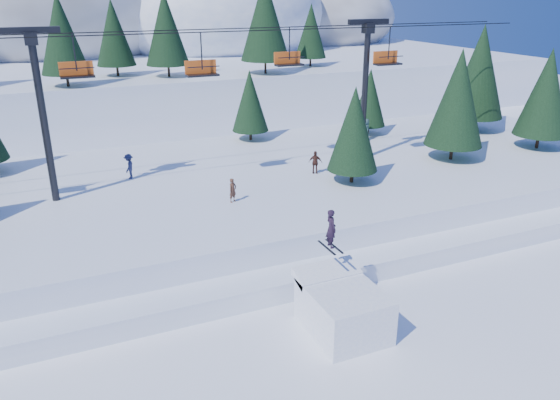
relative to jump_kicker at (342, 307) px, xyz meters
name	(u,v)px	position (x,y,z in m)	size (l,w,h in m)	color
ground	(317,367)	(-2.25, -1.96, -1.20)	(160.00, 160.00, 0.00)	white
mid_shelf	(198,198)	(-2.25, 16.04, 0.05)	(70.00, 22.00, 2.50)	white
berm	(249,271)	(-2.25, 6.04, -0.65)	(70.00, 6.00, 1.10)	white
mountain_ridge	(59,27)	(-7.34, 71.37, 8.45)	(119.00, 60.05, 26.46)	white
jump_kicker	(342,307)	(0.00, 0.00, 0.00)	(3.15, 4.37, 5.42)	white
chairlift	(199,79)	(-1.73, 16.09, 8.12)	(46.69, 3.21, 10.28)	black
conifer_stand	(202,112)	(-1.58, 16.29, 5.97)	(61.31, 16.51, 10.26)	black
distant_skiers	(216,163)	(-0.58, 16.90, 2.15)	(34.15, 10.19, 1.88)	#4E3022
banner_near	(345,277)	(2.17, 3.42, -0.66)	(2.82, 0.50, 0.90)	black
banner_far	(394,256)	(5.89, 4.35, -0.66)	(2.79, 0.66, 0.90)	black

